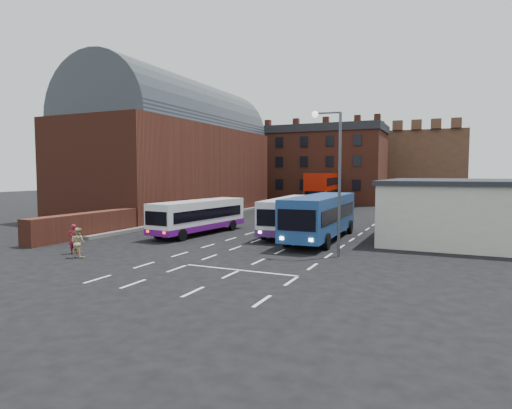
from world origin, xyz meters
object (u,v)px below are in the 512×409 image
at_px(bus_blue, 321,214).
at_px(street_lamp, 335,169).
at_px(bus_white_inbound, 291,213).
at_px(bus_red_double, 322,190).
at_px(pedestrian_red, 74,239).
at_px(pedestrian_beige, 78,243).
at_px(bus_white_outbound, 199,214).

height_order(bus_blue, street_lamp, street_lamp).
xyz_separation_m(bus_white_inbound, bus_red_double, (-4.23, 24.16, 0.87)).
xyz_separation_m(bus_blue, pedestrian_red, (-11.79, -11.00, -0.98)).
distance_m(bus_red_double, pedestrian_beige, 38.03).
bearing_deg(bus_blue, bus_white_inbound, -35.05).
height_order(bus_red_double, pedestrian_beige, bus_red_double).
xyz_separation_m(pedestrian_red, pedestrian_beige, (1.13, -0.76, -0.03)).
bearing_deg(bus_red_double, street_lamp, 100.22).
xyz_separation_m(bus_white_inbound, pedestrian_beige, (-7.78, -13.67, -0.81)).
bearing_deg(bus_white_outbound, bus_white_inbound, 29.53).
height_order(bus_white_inbound, bus_blue, bus_blue).
bearing_deg(bus_blue, pedestrian_beige, 46.31).
distance_m(bus_white_outbound, pedestrian_red, 10.29).
xyz_separation_m(street_lamp, pedestrian_beige, (-12.98, -6.15, -4.10)).
distance_m(bus_white_inbound, pedestrian_red, 15.71).
height_order(bus_blue, bus_red_double, bus_red_double).
bearing_deg(bus_blue, bus_white_outbound, 4.62).
height_order(street_lamp, pedestrian_red, street_lamp).
distance_m(bus_blue, pedestrian_beige, 15.90).
bearing_deg(bus_white_inbound, pedestrian_red, 50.66).
height_order(bus_white_outbound, bus_blue, bus_blue).
bearing_deg(bus_blue, pedestrian_red, 41.53).
bearing_deg(pedestrian_beige, bus_white_inbound, -121.07).
bearing_deg(street_lamp, pedestrian_red, -159.07).
height_order(bus_white_inbound, pedestrian_red, bus_white_inbound).
bearing_deg(bus_white_inbound, bus_blue, 141.69).
relative_size(bus_white_inbound, pedestrian_red, 5.95).
bearing_deg(pedestrian_red, bus_blue, -166.26).
xyz_separation_m(bus_white_inbound, bus_blue, (2.88, -1.91, 0.20)).
bearing_deg(bus_white_inbound, bus_white_outbound, 19.36).
relative_size(bus_blue, street_lamp, 1.41).
relative_size(bus_blue, pedestrian_red, 6.60).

